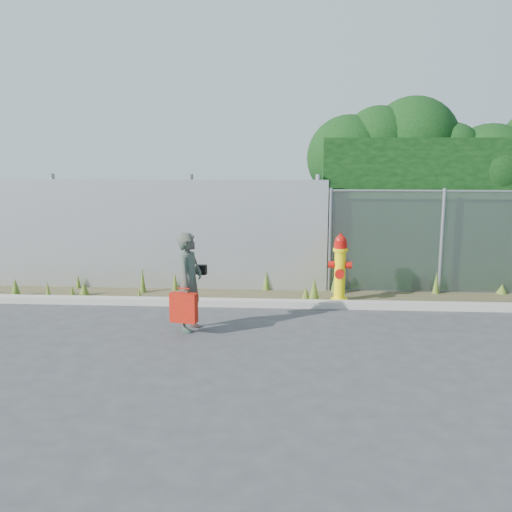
{
  "coord_description": "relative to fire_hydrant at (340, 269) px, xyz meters",
  "views": [
    {
      "loc": [
        0.3,
        -8.08,
        2.81
      ],
      "look_at": [
        -0.3,
        1.4,
        1.0
      ],
      "focal_mm": 40.0,
      "sensor_mm": 36.0,
      "label": 1
    }
  ],
  "objects": [
    {
      "name": "corrugated_fence",
      "position": [
        -4.44,
        0.8,
        0.48
      ],
      "size": [
        8.5,
        0.21,
        2.3
      ],
      "color": "#A7AAAE",
      "rests_on": "ground"
    },
    {
      "name": "hedge",
      "position": [
        3.23,
        1.85,
        1.54
      ],
      "size": [
        7.6,
        2.32,
        3.87
      ],
      "color": "black",
      "rests_on": "ground"
    },
    {
      "name": "red_tote_bag",
      "position": [
        -2.51,
        -2.06,
        -0.19
      ],
      "size": [
        0.41,
        0.15,
        0.53
      ],
      "rotation": [
        0.0,
        0.0,
        -0.2
      ],
      "color": "#BF0D0A"
    },
    {
      "name": "weed_strip",
      "position": [
        -1.19,
        0.31,
        -0.51
      ],
      "size": [
        16.0,
        1.32,
        0.54
      ],
      "color": "#473F28",
      "rests_on": "ground"
    },
    {
      "name": "chainlink_fence",
      "position": [
        3.06,
        0.79,
        0.41
      ],
      "size": [
        6.5,
        0.07,
        2.05
      ],
      "color": "gray",
      "rests_on": "ground"
    },
    {
      "name": "fire_hydrant",
      "position": [
        0.0,
        0.0,
        0.0
      ],
      "size": [
        0.43,
        0.38,
        1.28
      ],
      "rotation": [
        0.0,
        0.0,
        -0.11
      ],
      "color": "yellow",
      "rests_on": "ground"
    },
    {
      "name": "ground",
      "position": [
        -1.19,
        -2.21,
        -0.62
      ],
      "size": [
        80.0,
        80.0,
        0.0
      ],
      "primitive_type": "plane",
      "color": "#3A393C",
      "rests_on": "ground"
    },
    {
      "name": "woman",
      "position": [
        -2.46,
        -1.8,
        0.15
      ],
      "size": [
        0.48,
        0.62,
        1.53
      ],
      "primitive_type": "imported",
      "rotation": [
        0.0,
        0.0,
        1.36
      ],
      "color": "#106A53",
      "rests_on": "ground"
    },
    {
      "name": "black_shoulder_bag",
      "position": [
        -2.33,
        -1.56,
        0.29
      ],
      "size": [
        0.21,
        0.09,
        0.16
      ],
      "rotation": [
        0.0,
        0.0,
        -0.25
      ],
      "color": "black"
    },
    {
      "name": "curb",
      "position": [
        -1.19,
        -0.41,
        -0.56
      ],
      "size": [
        16.0,
        0.22,
        0.12
      ],
      "primitive_type": "cube",
      "color": "#A69F96",
      "rests_on": "ground"
    }
  ]
}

